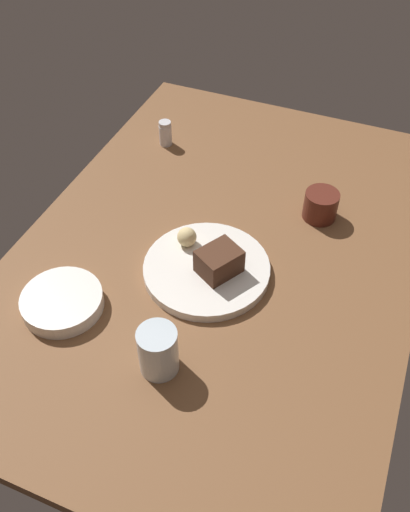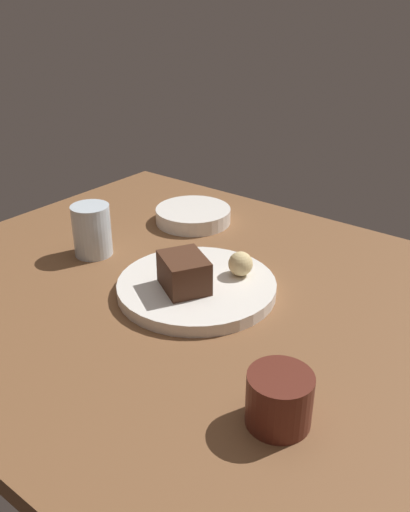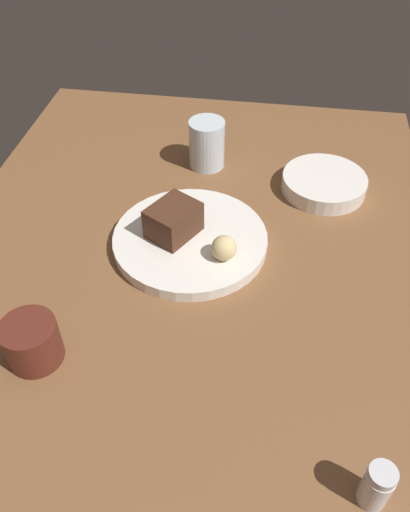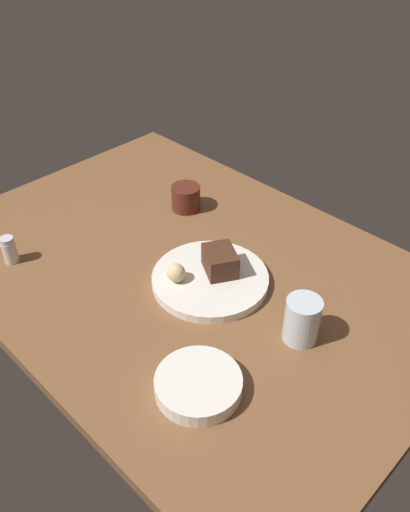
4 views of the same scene
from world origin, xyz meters
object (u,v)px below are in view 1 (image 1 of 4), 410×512
salt_shaker (165,133)px  side_bowl (62,302)px  dessert_plate (207,269)px  chocolate_cake_slice (219,261)px  coffee_cup (321,205)px  water_glass (158,351)px  bread_roll (187,237)px

salt_shaker → side_bowl: salt_shaker is taller
salt_shaker → dessert_plate: bearing=35.3°
chocolate_cake_slice → side_bowl: 31.78cm
dessert_plate → salt_shaker: 47.54cm
coffee_cup → salt_shaker: bearing=-106.0°
chocolate_cake_slice → water_glass: 24.07cm
water_glass → coffee_cup: (-50.25, 16.47, -1.52)cm
chocolate_cake_slice → side_bowl: size_ratio=0.51×
salt_shaker → side_bowl: 58.10cm
dessert_plate → chocolate_cake_slice: size_ratio=3.21×
bread_roll → side_bowl: 28.68cm
dessert_plate → bread_roll: 8.22cm
dessert_plate → chocolate_cake_slice: (0.30, 2.83, 3.77)cm
side_bowl → coffee_cup: coffee_cup is taller
water_glass → coffee_cup: 52.90cm
chocolate_cake_slice → dessert_plate: bearing=-96.1°
bread_roll → side_bowl: size_ratio=0.26×
water_glass → side_bowl: (-5.17, -23.39, -3.29)cm
chocolate_cake_slice → bread_roll: size_ratio=1.98×
bread_roll → dessert_plate: bearing=55.3°
chocolate_cake_slice → bread_roll: 10.23cm
water_glass → chocolate_cake_slice: bearing=175.2°
water_glass → coffee_cup: water_glass is taller
coffee_cup → bread_roll: bearing=-47.4°
bread_roll → salt_shaker: salt_shaker is taller
dessert_plate → side_bowl: size_ratio=1.64×
side_bowl → chocolate_cake_slice: bearing=126.5°
side_bowl → coffee_cup: bearing=138.5°
chocolate_cake_slice → salt_shaker: chocolate_cake_slice is taller
dessert_plate → bread_roll: (-4.34, -6.26, 3.09)cm
chocolate_cake_slice → coffee_cup: size_ratio=1.06×
chocolate_cake_slice → water_glass: size_ratio=0.84×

